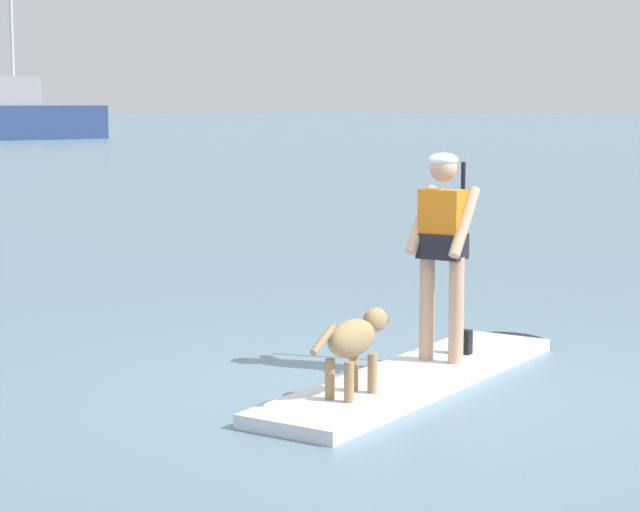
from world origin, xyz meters
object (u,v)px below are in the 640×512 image
(person_paddler, at_px, (443,241))
(moored_boat_port, at_px, (2,115))
(dog, at_px, (355,340))
(paddleboard, at_px, (427,372))

(person_paddler, bearing_deg, moored_boat_port, 62.51)
(person_paddler, height_order, moored_boat_port, moored_boat_port)
(dog, distance_m, moored_boat_port, 64.87)
(paddleboard, height_order, dog, dog)
(paddleboard, relative_size, dog, 3.93)
(person_paddler, height_order, dog, person_paddler)
(paddleboard, distance_m, dog, 1.17)
(paddleboard, bearing_deg, dog, -168.50)
(moored_boat_port, bearing_deg, dog, -118.40)
(person_paddler, distance_m, moored_boat_port, 64.03)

